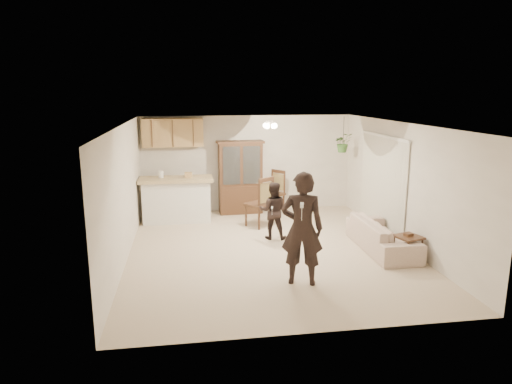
{
  "coord_description": "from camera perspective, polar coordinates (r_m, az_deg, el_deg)",
  "views": [
    {
      "loc": [
        -1.57,
        -8.52,
        3.11
      ],
      "look_at": [
        -0.21,
        0.4,
        1.11
      ],
      "focal_mm": 32.0,
      "sensor_mm": 36.0,
      "label": 1
    }
  ],
  "objects": [
    {
      "name": "sofa",
      "position": [
        9.45,
        15.54,
        -4.85
      ],
      "size": [
        0.75,
        1.88,
        0.73
      ],
      "primitive_type": "imported",
      "rotation": [
        0.0,
        0.0,
        1.56
      ],
      "color": "beige",
      "rests_on": "floor"
    },
    {
      "name": "hanging_plant",
      "position": [
        11.65,
        10.83,
        6.07
      ],
      "size": [
        0.43,
        0.37,
        0.48
      ],
      "primitive_type": "imported",
      "color": "#325622",
      "rests_on": "ceiling"
    },
    {
      "name": "controller_adult",
      "position": [
        6.86,
        5.76,
        -1.64
      ],
      "size": [
        0.09,
        0.17,
        0.05
      ],
      "primitive_type": "cube",
      "rotation": [
        0.0,
        0.0,
        2.86
      ],
      "color": "white",
      "rests_on": "adult"
    },
    {
      "name": "china_hutch",
      "position": [
        11.76,
        -1.97,
        1.79
      ],
      "size": [
        1.21,
        0.52,
        1.88
      ],
      "rotation": [
        0.0,
        0.0,
        0.05
      ],
      "color": "#351C13",
      "rests_on": "floor"
    },
    {
      "name": "ceiling_fixture",
      "position": [
        9.9,
        1.66,
        8.38
      ],
      "size": [
        0.36,
        0.36,
        0.2
      ],
      "primitive_type": null,
      "color": "#FEE4BE",
      "rests_on": "ceiling"
    },
    {
      "name": "wall_back",
      "position": [
        12.02,
        -1.07,
        3.59
      ],
      "size": [
        5.5,
        0.02,
        2.5
      ],
      "primitive_type": "cube",
      "color": "silver",
      "rests_on": "ground"
    },
    {
      "name": "side_table",
      "position": [
        9.01,
        18.43,
        -6.65
      ],
      "size": [
        0.55,
        0.55,
        0.54
      ],
      "rotation": [
        0.0,
        0.0,
        0.3
      ],
      "color": "#351C13",
      "rests_on": "floor"
    },
    {
      "name": "breakfast_bar",
      "position": [
        11.18,
        -9.88,
        -1.19
      ],
      "size": [
        1.6,
        0.55,
        1.0
      ],
      "primitive_type": "cube",
      "color": "white",
      "rests_on": "floor"
    },
    {
      "name": "controller_child",
      "position": [
        9.42,
        2.02,
        -1.97
      ],
      "size": [
        0.06,
        0.11,
        0.03
      ],
      "primitive_type": "cube",
      "rotation": [
        0.0,
        0.0,
        2.89
      ],
      "color": "white",
      "rests_on": "child"
    },
    {
      "name": "bar_top",
      "position": [
        11.06,
        -9.98,
        1.58
      ],
      "size": [
        1.75,
        0.7,
        0.08
      ],
      "primitive_type": "cube",
      "color": "tan",
      "rests_on": "breakfast_bar"
    },
    {
      "name": "wall_front",
      "position": [
        5.8,
        7.55,
        -6.29
      ],
      "size": [
        5.5,
        0.02,
        2.5
      ],
      "primitive_type": "cube",
      "color": "silver",
      "rests_on": "ground"
    },
    {
      "name": "chair_hutch_right",
      "position": [
        10.69,
        0.38,
        -2.54
      ],
      "size": [
        0.74,
        0.74,
        1.19
      ],
      "rotation": [
        0.0,
        0.0,
        3.78
      ],
      "color": "#351C13",
      "rests_on": "floor"
    },
    {
      "name": "child",
      "position": [
        9.72,
        2.13,
        -2.02
      ],
      "size": [
        0.76,
        0.66,
        1.35
      ],
      "primitive_type": "imported",
      "rotation": [
        0.0,
        0.0,
        2.89
      ],
      "color": "black",
      "rests_on": "floor"
    },
    {
      "name": "floor",
      "position": [
        9.2,
        1.68,
        -7.26
      ],
      "size": [
        6.5,
        6.5,
        0.0
      ],
      "primitive_type": "plane",
      "color": "#C1AC92",
      "rests_on": "ground"
    },
    {
      "name": "vertical_blinds",
      "position": [
        10.54,
        15.46,
        1.05
      ],
      "size": [
        0.06,
        2.3,
        2.1
      ],
      "primitive_type": null,
      "color": "beige",
      "rests_on": "wall_right"
    },
    {
      "name": "wall_right",
      "position": [
        9.73,
        17.87,
        0.87
      ],
      "size": [
        0.02,
        6.5,
        2.5
      ],
      "primitive_type": "cube",
      "color": "silver",
      "rests_on": "ground"
    },
    {
      "name": "wall_left",
      "position": [
        8.8,
        -16.18,
        -0.21
      ],
      "size": [
        0.02,
        6.5,
        2.5
      ],
      "primitive_type": "cube",
      "color": "silver",
      "rests_on": "ground"
    },
    {
      "name": "plant_cord",
      "position": [
        11.62,
        10.9,
        7.66
      ],
      "size": [
        0.01,
        0.01,
        0.65
      ],
      "primitive_type": "cylinder",
      "color": "black",
      "rests_on": "ceiling"
    },
    {
      "name": "ceiling",
      "position": [
        8.68,
        1.78,
        8.47
      ],
      "size": [
        5.5,
        6.5,
        0.02
      ],
      "primitive_type": "cube",
      "color": "silver",
      "rests_on": "wall_back"
    },
    {
      "name": "upper_cabinets",
      "position": [
        11.64,
        -10.36,
        7.31
      ],
      "size": [
        1.5,
        0.34,
        0.7
      ],
      "primitive_type": "cube",
      "color": "#8E623E",
      "rests_on": "wall_back"
    },
    {
      "name": "adult",
      "position": [
        7.43,
        5.76,
        -4.87
      ],
      "size": [
        0.75,
        0.6,
        1.8
      ],
      "primitive_type": "imported",
      "rotation": [
        0.0,
        0.0,
        2.86
      ],
      "color": "black",
      "rests_on": "floor"
    },
    {
      "name": "chair_bar",
      "position": [
        11.66,
        -12.58,
        -1.87
      ],
      "size": [
        0.45,
        0.45,
        0.99
      ],
      "rotation": [
        0.0,
        0.0,
        0.04
      ],
      "color": "#351C13",
      "rests_on": "floor"
    },
    {
      "name": "chair_hutch_left",
      "position": [
        11.92,
        2.12,
        -1.1
      ],
      "size": [
        0.68,
        0.68,
        1.1
      ],
      "rotation": [
        0.0,
        0.0,
        -0.9
      ],
      "color": "#351C13",
      "rests_on": "floor"
    }
  ]
}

